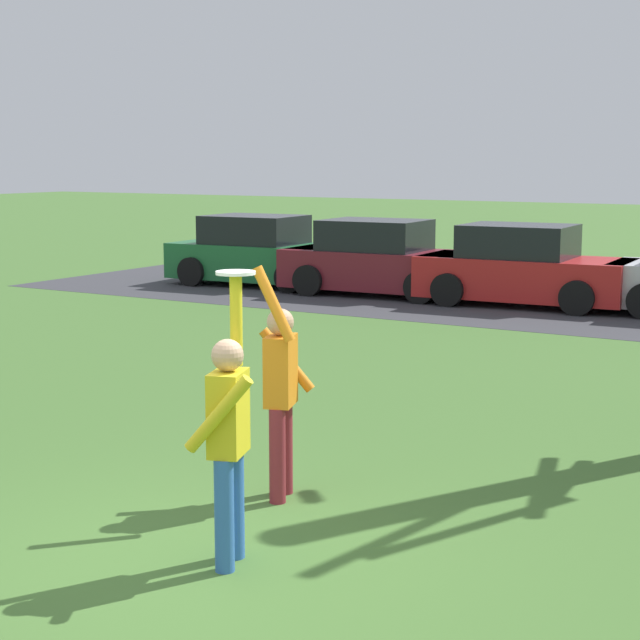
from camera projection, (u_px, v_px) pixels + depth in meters
The scene contains 8 objects.
ground_plane at pixel (187, 563), 7.59m from camera, with size 120.00×120.00×0.00m, color #426B2D.
person_catcher at pixel (229, 432), 7.43m from camera, with size 0.48×0.59×2.08m.
person_defender at pixel (281, 387), 8.91m from camera, with size 0.56×0.63×2.04m.
frisbee_disc at pixel (236, 273), 7.48m from camera, with size 0.29×0.29×0.02m, color white.
parked_car_green at pixel (259, 253), 23.97m from camera, with size 4.19×2.21×1.59m.
parked_car_maroon at pixel (380, 261), 22.29m from camera, with size 4.19×2.21×1.59m.
parked_car_red at pixel (523, 269), 20.72m from camera, with size 4.19×2.21×1.59m.
parking_strip at pixel (619, 311), 20.00m from camera, with size 26.03×6.40×0.01m, color #38383D.
Camera 1 is at (4.53, -5.72, 2.91)m, focal length 58.98 mm.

